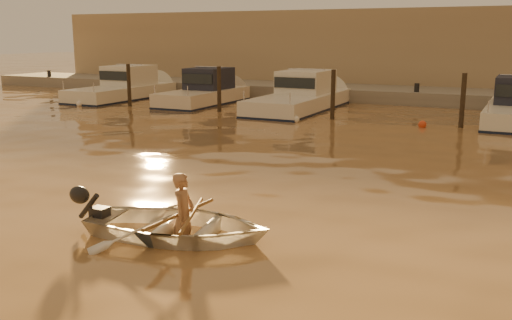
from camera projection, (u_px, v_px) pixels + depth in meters
The scene contains 19 objects.
ground_plane at pixel (116, 211), 11.11m from camera, with size 160.00×160.00×0.00m, color #92633A.
dinghy at pixel (178, 226), 9.61m from camera, with size 2.26×3.17×0.66m, color silver.
person at pixel (184, 214), 9.54m from camera, with size 0.52×0.34×1.42m, color #9B6E4D.
outboard_motor at pixel (99, 214), 9.99m from camera, with size 0.90×0.40×0.70m, color black, non-canonical shape.
oar_port at pixel (192, 215), 9.50m from camera, with size 0.06×0.06×2.10m, color olive.
oar_starboard at pixel (181, 214), 9.55m from camera, with size 0.06×0.06×2.10m, color brown.
moored_boat_0 at pixel (122, 87), 30.46m from camera, with size 2.40×7.59×1.75m, color silver, non-canonical shape.
moored_boat_1 at pixel (203, 91), 28.30m from camera, with size 2.24×6.66×1.75m, color beige, non-canonical shape.
moored_boat_2 at pixel (300, 96), 26.09m from camera, with size 2.54×8.42×1.75m, color white, non-canonical shape.
piling_0 at pixel (129, 87), 27.52m from camera, with size 0.18×0.18×2.20m, color #2D2319.
piling_1 at pixel (219, 91), 25.38m from camera, with size 0.18×0.18×2.20m, color #2D2319.
piling_2 at pixel (333, 97), 23.12m from camera, with size 0.18×0.18×2.20m, color #2D2319.
piling_3 at pixel (463, 103), 20.99m from camera, with size 0.18×0.18×2.20m, color #2D2319.
fender_a at pixel (80, 104), 27.53m from camera, with size 0.30×0.30×0.30m, color white.
fender_b at pixel (170, 108), 26.17m from camera, with size 0.30×0.30×0.30m, color orange.
fender_c at pixel (296, 119), 22.47m from camera, with size 0.30×0.30×0.30m, color white.
fender_d at pixel (422, 125), 21.18m from camera, with size 0.30×0.30×0.30m, color red.
quay at pixel (383, 97), 29.96m from camera, with size 52.00×4.00×1.00m, color gray.
waterfront_building at pixel (406, 51), 34.31m from camera, with size 46.00×7.00×4.80m, color #9E8466.
Camera 1 is at (7.10, -8.37, 3.35)m, focal length 40.00 mm.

